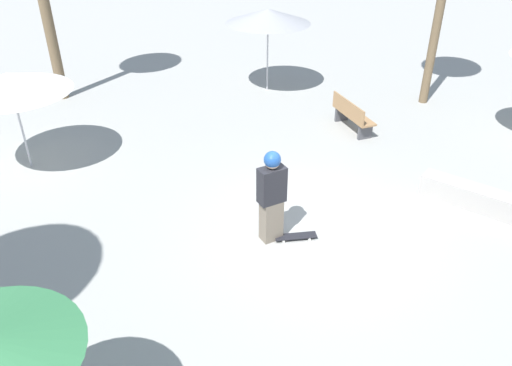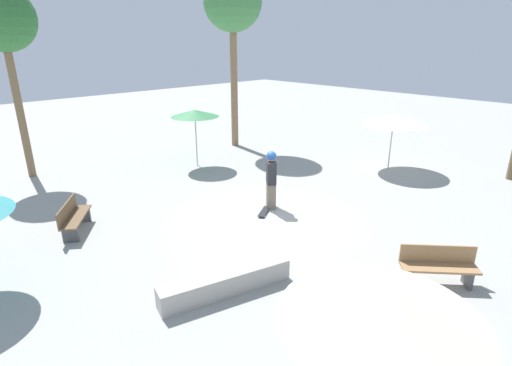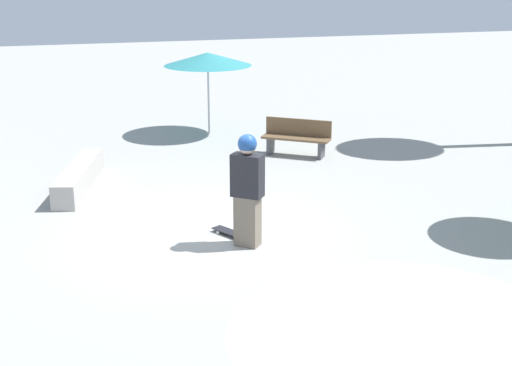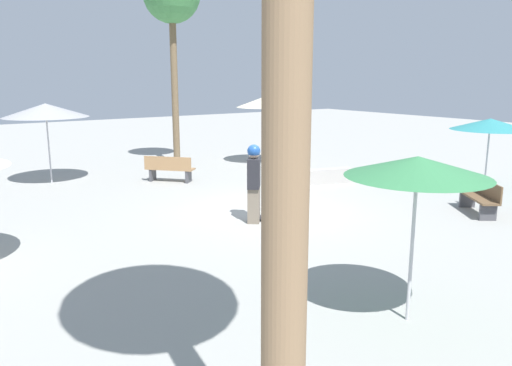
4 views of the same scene
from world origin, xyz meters
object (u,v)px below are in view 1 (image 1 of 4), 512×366
(shade_umbrella_white, at_px, (10,82))
(shade_umbrella_grey, at_px, (268,16))
(skater_main, at_px, (272,194))
(bench_near, at_px, (352,115))
(concrete_ledge, at_px, (492,203))
(skateboard, at_px, (296,236))

(shade_umbrella_white, bearing_deg, shade_umbrella_grey, 153.21)
(skater_main, xyz_separation_m, bench_near, (-5.35, 0.36, -0.57))
(concrete_ledge, xyz_separation_m, shade_umbrella_grey, (-4.97, -6.70, 2.09))
(skater_main, xyz_separation_m, concrete_ledge, (-2.44, 3.87, -0.76))
(skateboard, xyz_separation_m, concrete_ledge, (-2.29, 3.42, 0.18))
(skater_main, bearing_deg, shade_umbrella_white, 124.41)
(concrete_ledge, bearing_deg, shade_umbrella_grey, -126.55)
(skateboard, bearing_deg, skater_main, 168.52)
(skateboard, xyz_separation_m, shade_umbrella_grey, (-7.26, -3.28, 2.27))
(skateboard, bearing_deg, concrete_ledge, 4.06)
(shade_umbrella_white, xyz_separation_m, shade_umbrella_grey, (-6.84, 3.45, 0.26))
(skater_main, relative_size, shade_umbrella_grey, 0.70)
(concrete_ledge, distance_m, bench_near, 4.56)
(skateboard, distance_m, shade_umbrella_white, 7.04)
(shade_umbrella_grey, bearing_deg, bench_near, 57.21)
(bench_near, relative_size, shade_umbrella_grey, 0.57)
(skater_main, xyz_separation_m, skateboard, (-0.15, 0.45, -0.94))
(concrete_ledge, xyz_separation_m, shade_umbrella_white, (1.87, -10.16, 1.83))
(concrete_ledge, relative_size, shade_umbrella_white, 1.10)
(skater_main, relative_size, skateboard, 2.32)
(skateboard, bearing_deg, shade_umbrella_grey, 84.54)
(skateboard, relative_size, concrete_ledge, 0.28)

